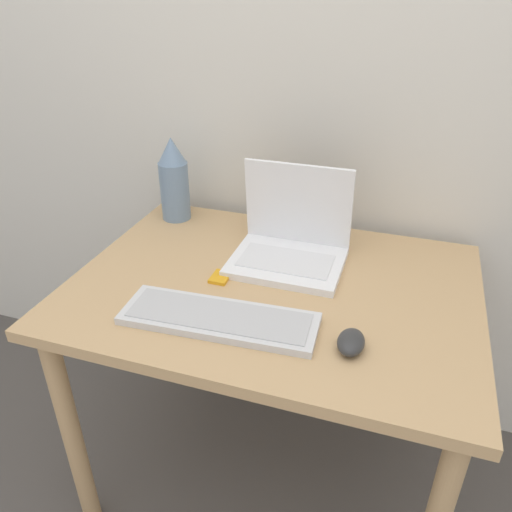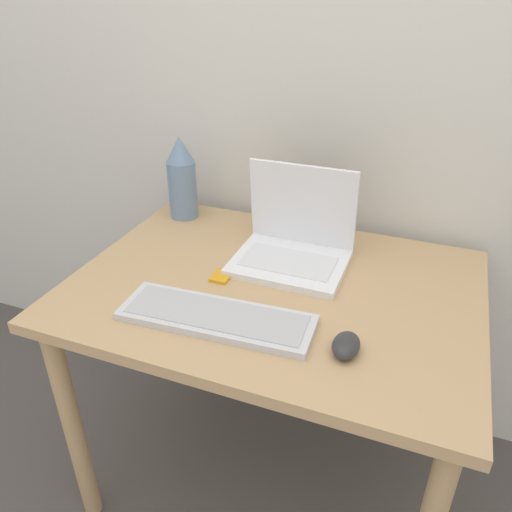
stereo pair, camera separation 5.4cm
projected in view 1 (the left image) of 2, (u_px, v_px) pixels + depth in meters
name	position (u px, v px, depth m)	size (l,w,h in m)	color
wall_back	(322.00, 39.00, 1.36)	(6.00, 0.05, 2.50)	silver
desk	(273.00, 315.00, 1.31)	(1.01, 0.74, 0.72)	tan
laptop	(291.00, 241.00, 1.34)	(0.30, 0.24, 0.25)	white
keyboard	(219.00, 318.00, 1.12)	(0.45, 0.17, 0.02)	silver
mouse	(351.00, 342.00, 1.03)	(0.06, 0.09, 0.04)	#2D2D2D
vase	(174.00, 180.00, 1.54)	(0.09, 0.09, 0.26)	slate
mp3_player	(220.00, 277.00, 1.28)	(0.05, 0.06, 0.01)	orange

